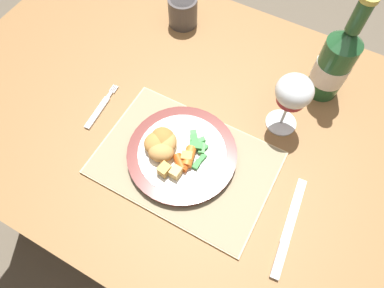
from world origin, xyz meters
The scene contains 13 objects.
ground_plane centered at (0.00, 0.00, 0.00)m, with size 6.00×6.00×0.00m, color brown.
dining_table centered at (0.00, 0.00, 0.65)m, with size 1.39×0.81×0.74m.
placemat centered at (-0.02, -0.11, 0.74)m, with size 0.38×0.26×0.01m.
dinner_plate centered at (-0.03, -0.11, 0.76)m, with size 0.24×0.24×0.02m.
breaded_croquettes centered at (-0.08, -0.12, 0.78)m, with size 0.09×0.10×0.04m.
green_beans_pile centered at (-0.01, -0.08, 0.77)m, with size 0.06×0.08×0.02m.
glazed_carrots centered at (-0.02, -0.12, 0.78)m, with size 0.05×0.06×0.02m.
fork centered at (-0.27, -0.09, 0.74)m, with size 0.02×0.13×0.01m.
table_knife centered at (0.23, -0.16, 0.74)m, with size 0.04×0.21×0.01m.
wine_glass centered at (0.12, 0.08, 0.85)m, with size 0.08×0.08×0.16m.
bottle centered at (0.17, 0.22, 0.84)m, with size 0.08×0.08×0.27m.
roast_potatoes centered at (-0.03, -0.15, 0.78)m, with size 0.05×0.07×0.02m.
drinking_cup centered at (-0.24, 0.26, 0.78)m, with size 0.08×0.08×0.08m.
Camera 1 is at (0.14, -0.38, 1.42)m, focal length 32.00 mm.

